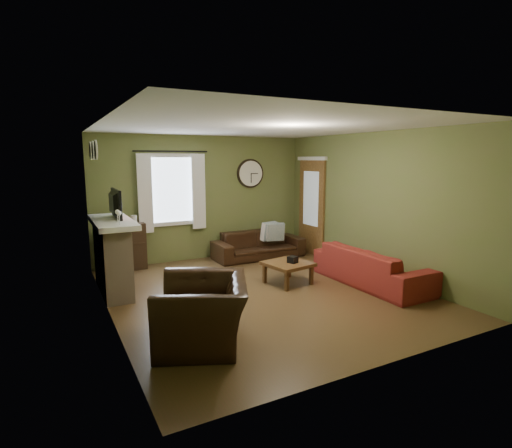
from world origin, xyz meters
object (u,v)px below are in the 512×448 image
bookshelf (125,247)px  armchair (203,312)px  sofa_brown (259,245)px  sofa_red (371,266)px  coffee_table (288,273)px

bookshelf → armchair: 3.65m
sofa_brown → armchair: (-2.50, -3.28, 0.09)m
sofa_red → coffee_table: 1.43m
sofa_brown → sofa_red: bearing=-72.0°
sofa_brown → sofa_red: size_ratio=0.91×
sofa_brown → armchair: size_ratio=1.69×
bookshelf → sofa_red: 4.58m
sofa_brown → armchair: bearing=-127.3°
sofa_red → bookshelf: bearing=50.7°
sofa_brown → armchair: 4.12m
armchair → coffee_table: 2.52m
sofa_brown → coffee_table: (-0.42, -1.85, -0.10)m
sofa_red → armchair: (-3.32, -0.75, 0.06)m
armchair → bookshelf: bearing=-152.7°
coffee_table → armchair: bearing=-145.4°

